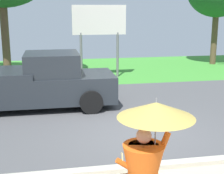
# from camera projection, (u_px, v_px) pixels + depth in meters

# --- Properties ---
(ground_plane) EXTENTS (40.00, 22.00, 0.20)m
(ground_plane) POSITION_uv_depth(u_px,v_px,m) (115.00, 105.00, 11.87)
(ground_plane) COLOR #4C4C4F
(monk_pedestrian) EXTENTS (1.12, 1.10, 2.13)m
(monk_pedestrian) POSITION_uv_depth(u_px,v_px,m) (146.00, 165.00, 4.76)
(monk_pedestrian) COLOR #E55B19
(monk_pedestrian) RESTS_ON ground_plane
(pickup_truck) EXTENTS (5.20, 2.28, 1.88)m
(pickup_truck) POSITION_uv_depth(u_px,v_px,m) (39.00, 83.00, 11.29)
(pickup_truck) COLOR #23282D
(pickup_truck) RESTS_ON ground_plane
(roadside_billboard) EXTENTS (2.60, 0.12, 3.50)m
(roadside_billboard) POSITION_uv_depth(u_px,v_px,m) (99.00, 25.00, 15.89)
(roadside_billboard) COLOR slate
(roadside_billboard) RESTS_ON ground_plane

